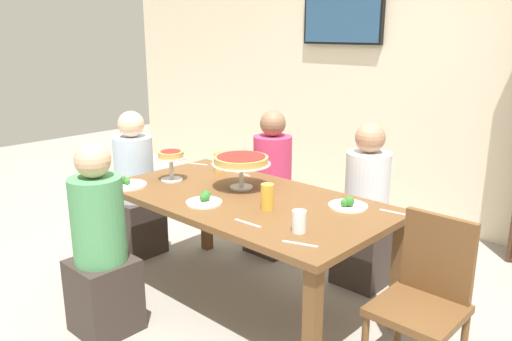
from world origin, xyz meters
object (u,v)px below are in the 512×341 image
at_px(chair_head_east, 425,295).
at_px(cutlery_fork_near, 300,244).
at_px(cutlery_spare_fork, 241,174).
at_px(salad_plate_far_diner, 348,205).
at_px(cutlery_knife_far, 395,213).
at_px(cutlery_knife_near, 248,223).
at_px(cutlery_fork_far, 197,164).
at_px(water_glass_clear_near, 299,221).
at_px(diner_head_west, 136,194).
at_px(diner_near_left, 101,254).
at_px(beer_glass_amber_tall, 267,197).
at_px(deep_dish_pizza_stand, 241,162).
at_px(salad_plate_spare, 205,200).
at_px(salad_plate_near_diner, 127,184).
at_px(diner_far_right, 365,217).
at_px(personal_pizza_stand, 171,159).
at_px(dining_table, 245,209).
at_px(diner_far_left, 272,193).
at_px(television, 342,16).
at_px(beer_glass_amber_short, 219,162).

distance_m(chair_head_east, cutlery_fork_near, 0.67).
bearing_deg(cutlery_spare_fork, salad_plate_far_diner, 179.98).
relative_size(cutlery_fork_near, cutlery_knife_far, 1.00).
xyz_separation_m(cutlery_knife_near, cutlery_fork_far, (-1.16, 0.64, 0.00)).
relative_size(salad_plate_far_diner, water_glass_clear_near, 1.97).
distance_m(diner_head_west, cutlery_knife_near, 1.58).
xyz_separation_m(diner_near_left, beer_glass_amber_tall, (0.66, 0.71, 0.32)).
relative_size(deep_dish_pizza_stand, cutlery_fork_far, 2.12).
bearing_deg(salad_plate_spare, cutlery_knife_near, -9.01).
relative_size(diner_near_left, salad_plate_near_diner, 4.64).
bearing_deg(beer_glass_amber_tall, cutlery_fork_far, 159.73).
distance_m(salad_plate_far_diner, beer_glass_amber_tall, 0.47).
bearing_deg(cutlery_knife_far, cutlery_fork_near, 72.97).
distance_m(diner_near_left, cutlery_knife_near, 0.90).
distance_m(deep_dish_pizza_stand, water_glass_clear_near, 0.83).
relative_size(diner_far_right, diner_head_west, 1.00).
distance_m(diner_head_west, salad_plate_near_diner, 0.66).
bearing_deg(personal_pizza_stand, cutlery_spare_fork, 62.49).
xyz_separation_m(chair_head_east, cutlery_fork_far, (-2.01, 0.27, 0.26)).
bearing_deg(cutlery_knife_far, personal_pizza_stand, 10.10).
relative_size(dining_table, diner_far_left, 1.58).
xyz_separation_m(diner_head_west, salad_plate_far_diner, (1.78, 0.26, 0.27)).
xyz_separation_m(television, salad_plate_near_diner, (0.01, -2.48, -1.12)).
bearing_deg(salad_plate_spare, diner_head_west, 167.14).
bearing_deg(salad_plate_spare, cutlery_knife_far, 34.03).
relative_size(salad_plate_near_diner, cutlery_fork_far, 1.38).
bearing_deg(beer_glass_amber_short, cutlery_spare_fork, 16.77).
bearing_deg(chair_head_east, cutlery_fork_near, 40.10).
bearing_deg(cutlery_fork_near, diner_head_west, 150.24).
distance_m(diner_far_left, cutlery_fork_far, 0.64).
bearing_deg(diner_near_left, cutlery_fork_far, 21.03).
distance_m(salad_plate_near_diner, cutlery_spare_fork, 0.81).
height_order(diner_near_left, chair_head_east, diner_near_left).
bearing_deg(salad_plate_far_diner, cutlery_knife_near, -113.11).
relative_size(deep_dish_pizza_stand, water_glass_clear_near, 3.29).
distance_m(deep_dish_pizza_stand, cutlery_knife_far, 1.02).
bearing_deg(deep_dish_pizza_stand, dining_table, -38.50).
height_order(diner_far_right, cutlery_knife_near, diner_far_right).
height_order(salad_plate_near_diner, cutlery_fork_far, salad_plate_near_diner).
xyz_separation_m(diner_far_right, deep_dish_pizza_stand, (-0.54, -0.67, 0.43)).
distance_m(diner_far_right, salad_plate_far_diner, 0.61).
bearing_deg(deep_dish_pizza_stand, beer_glass_amber_tall, -25.62).
bearing_deg(water_glass_clear_near, salad_plate_spare, -177.84).
distance_m(personal_pizza_stand, salad_plate_near_diner, 0.34).
bearing_deg(personal_pizza_stand, television, 93.33).
relative_size(television, chair_head_east, 1.00).
bearing_deg(personal_pizza_stand, chair_head_east, 4.49).
bearing_deg(cutlery_knife_far, salad_plate_near_diner, 18.00).
xyz_separation_m(diner_far_left, beer_glass_amber_short, (-0.13, -0.45, 0.32)).
xyz_separation_m(personal_pizza_stand, cutlery_fork_near, (1.32, -0.26, -0.15)).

